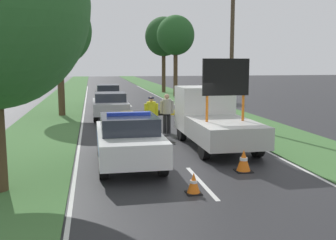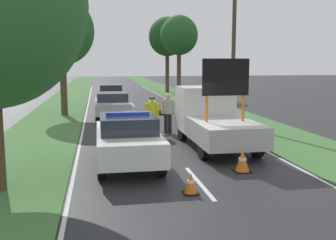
{
  "view_description": "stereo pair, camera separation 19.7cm",
  "coord_description": "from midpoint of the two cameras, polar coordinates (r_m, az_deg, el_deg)",
  "views": [
    {
      "loc": [
        -2.81,
        -12.04,
        3.18
      ],
      "look_at": [
        -0.1,
        1.88,
        1.1
      ],
      "focal_mm": 42.0,
      "sensor_mm": 36.0,
      "label": 1
    },
    {
      "loc": [
        -2.61,
        -12.08,
        3.18
      ],
      "look_at": [
        -0.1,
        1.88,
        1.1
      ],
      "focal_mm": 42.0,
      "sensor_mm": 36.0,
      "label": 2
    }
  ],
  "objects": [
    {
      "name": "lane_markings",
      "position": [
        24.62,
        -4.59,
        0.91
      ],
      "size": [
        6.79,
        59.12,
        0.01
      ],
      "color": "silver",
      "rests_on": "ground"
    },
    {
      "name": "work_truck",
      "position": [
        15.16,
        6.12,
        0.35
      ],
      "size": [
        2.11,
        5.21,
        3.32
      ],
      "rotation": [
        0.0,
        0.0,
        3.18
      ],
      "color": "white",
      "rests_on": "ground"
    },
    {
      "name": "traffic_cone_centre_front",
      "position": [
        11.78,
        10.45,
        -5.82
      ],
      "size": [
        0.48,
        0.48,
        0.66
      ],
      "color": "black",
      "rests_on": "ground"
    },
    {
      "name": "traffic_cone_near_police",
      "position": [
        9.72,
        3.15,
        -9.16
      ],
      "size": [
        0.38,
        0.38,
        0.53
      ],
      "color": "black",
      "rests_on": "ground"
    },
    {
      "name": "grass_verge_right",
      "position": [
        33.16,
        2.77,
        2.86
      ],
      "size": [
        3.42,
        120.0,
        0.03
      ],
      "color": "#427038",
      "rests_on": "ground"
    },
    {
      "name": "roadside_tree_mid_right",
      "position": [
        37.1,
        0.96,
        12.13
      ],
      "size": [
        3.48,
        3.48,
        7.51
      ],
      "color": "#4C3823",
      "rests_on": "ground"
    },
    {
      "name": "police_car",
      "position": [
        12.31,
        -6.2,
        -2.72
      ],
      "size": [
        1.91,
        4.6,
        1.68
      ],
      "rotation": [
        0.0,
        0.0,
        0.07
      ],
      "color": "white",
      "rests_on": "ground"
    },
    {
      "name": "traffic_cone_near_truck",
      "position": [
        19.58,
        -3.24,
        -0.01
      ],
      "size": [
        0.5,
        0.5,
        0.69
      ],
      "color": "black",
      "rests_on": "ground"
    },
    {
      "name": "roadside_tree_mid_left",
      "position": [
        41.94,
        -0.78,
        11.97
      ],
      "size": [
        3.88,
        3.88,
        7.91
      ],
      "color": "#4C3823",
      "rests_on": "ground"
    },
    {
      "name": "queued_car_sedan_silver",
      "position": [
        22.76,
        -8.64,
        2.2
      ],
      "size": [
        1.93,
        4.15,
        1.49
      ],
      "rotation": [
        0.0,
        0.0,
        3.14
      ],
      "color": "#B2B2B7",
      "rests_on": "ground"
    },
    {
      "name": "utility_pole",
      "position": [
        20.11,
        8.96,
        9.6
      ],
      "size": [
        1.2,
        0.2,
        7.08
      ],
      "color": "#473828",
      "rests_on": "ground"
    },
    {
      "name": "grass_verge_left",
      "position": [
        32.31,
        -15.29,
        2.43
      ],
      "size": [
        3.42,
        120.0,
        0.03
      ],
      "color": "#427038",
      "rests_on": "ground"
    },
    {
      "name": "police_officer",
      "position": [
        17.14,
        -2.77,
        1.09
      ],
      "size": [
        0.61,
        0.39,
        1.71
      ],
      "rotation": [
        0.0,
        0.0,
        2.74
      ],
      "color": "#191E38",
      "rests_on": "ground"
    },
    {
      "name": "road_barrier",
      "position": [
        18.09,
        -1.87,
        0.87
      ],
      "size": [
        3.37,
        0.08,
        1.0
      ],
      "rotation": [
        0.0,
        0.0,
        -0.08
      ],
      "color": "black",
      "rests_on": "ground"
    },
    {
      "name": "roadside_tree_near_right",
      "position": [
        24.44,
        -15.79,
        12.29
      ],
      "size": [
        3.81,
        3.81,
        7.02
      ],
      "color": "#4C3823",
      "rests_on": "ground"
    },
    {
      "name": "ground_plane",
      "position": [
        12.76,
        1.63,
        -6.09
      ],
      "size": [
        160.0,
        160.0,
        0.0
      ],
      "primitive_type": "plane",
      "color": "#28282B"
    },
    {
      "name": "pedestrian_civilian",
      "position": [
        17.7,
        -0.49,
        1.42
      ],
      "size": [
        0.64,
        0.41,
        1.79
      ],
      "rotation": [
        0.0,
        0.0,
        0.43
      ],
      "color": "#232326",
      "rests_on": "ground"
    },
    {
      "name": "queued_car_sedan_black",
      "position": [
        29.16,
        -8.92,
        3.6
      ],
      "size": [
        1.74,
        4.55,
        1.59
      ],
      "rotation": [
        0.0,
        0.0,
        3.14
      ],
      "color": "black",
      "rests_on": "ground"
    }
  ]
}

